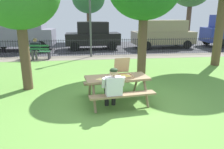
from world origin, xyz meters
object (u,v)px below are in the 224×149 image
pizza_slice_on_table (101,79)px  parked_car_left (20,32)px  lamp_post_walkway (90,14)px  park_bench_left (36,52)px  picnic_table_foreground (117,83)px  adult_at_table (113,87)px  pizza_box_open (123,73)px  parked_car_center (93,35)px  person_on_park_bench (35,48)px  parked_car_right (163,33)px

pizza_slice_on_table → parked_car_left: size_ratio=0.05×
lamp_post_walkway → park_bench_left: bearing=-172.6°
picnic_table_foreground → parked_car_left: parked_car_left is taller
pizza_slice_on_table → adult_at_table: adult_at_table is taller
pizza_slice_on_table → parked_car_left: bearing=115.9°
pizza_box_open → park_bench_left: bearing=120.4°
adult_at_table → park_bench_left: size_ratio=0.73×
parked_car_left → picnic_table_foreground: bearing=-61.7°
picnic_table_foreground → adult_at_table: size_ratio=1.65×
picnic_table_foreground → pizza_slice_on_table: (-0.46, -0.16, 0.18)m
pizza_box_open → parked_car_center: (-0.52, 10.06, 0.14)m
adult_at_table → person_on_park_bench: size_ratio=1.00×
pizza_box_open → person_on_park_bench: size_ratio=0.50×
lamp_post_walkway → parked_car_right: size_ratio=0.88×
picnic_table_foreground → parked_car_left: 11.51m
parked_car_left → person_on_park_bench: bearing=-62.9°
pizza_box_open → lamp_post_walkway: (-0.75, 7.10, 1.64)m
parked_car_left → lamp_post_walkway: bearing=-31.2°
pizza_slice_on_table → parked_car_center: (0.14, 10.27, 0.23)m
adult_at_table → parked_car_right: size_ratio=0.25×
adult_at_table → parked_car_left: 11.89m
lamp_post_walkway → parked_car_center: size_ratio=1.04×
parked_car_center → adult_at_table: bearing=-89.3°
adult_at_table → lamp_post_walkway: 7.91m
picnic_table_foreground → adult_at_table: 0.56m
person_on_park_bench → lamp_post_walkway: lamp_post_walkway is taller
pizza_slice_on_table → park_bench_left: 7.64m
pizza_slice_on_table → parked_car_center: parked_car_center is taller
adult_at_table → parked_car_center: bearing=90.7°
picnic_table_foreground → pizza_slice_on_table: bearing=-161.2°
picnic_table_foreground → parked_car_center: size_ratio=0.50×
pizza_box_open → park_bench_left: 7.77m
picnic_table_foreground → parked_car_right: size_ratio=0.42×
park_bench_left → picnic_table_foreground: bearing=-61.0°
lamp_post_walkway → parked_car_center: bearing=85.6°
pizza_slice_on_table → picnic_table_foreground: bearing=18.8°
pizza_slice_on_table → person_on_park_bench: person_on_park_bench is taller
parked_car_right → person_on_park_bench: bearing=-159.0°
adult_at_table → lamp_post_walkway: (-0.37, 7.68, 1.85)m
park_bench_left → person_on_park_bench: size_ratio=1.37×
person_on_park_bench → parked_car_left: (-1.72, 3.35, 0.65)m
adult_at_table → person_on_park_bench: bearing=115.9°
person_on_park_bench → parked_car_left: 3.82m
person_on_park_bench → parked_car_center: (3.40, 3.35, 0.35)m
person_on_park_bench → park_bench_left: bearing=-106.8°
pizza_box_open → parked_car_right: size_ratio=0.13×
park_bench_left → parked_car_center: parked_car_center is taller
lamp_post_walkway → parked_car_left: size_ratio=0.87×
parked_car_left → parked_car_center: 5.12m
adult_at_table → park_bench_left: (-3.54, 7.27, -0.24)m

